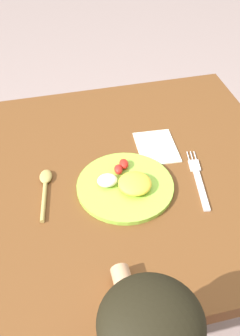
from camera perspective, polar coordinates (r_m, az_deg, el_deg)
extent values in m
plane|color=gray|center=(1.70, -3.69, -19.52)|extent=(8.00, 8.00, 0.00)
cube|color=brown|center=(1.12, -5.29, -2.48)|extent=(1.18, 0.89, 0.04)
cube|color=brown|center=(1.72, 9.70, -0.19)|extent=(0.07, 0.07, 0.69)
cylinder|color=#93CA41|center=(1.08, 0.74, -2.59)|extent=(0.26, 0.26, 0.01)
ellipsoid|color=yellow|center=(1.05, 2.13, -2.20)|extent=(0.09, 0.09, 0.03)
ellipsoid|color=red|center=(1.12, 0.54, 0.59)|extent=(0.03, 0.04, 0.02)
ellipsoid|color=red|center=(1.10, -0.23, -0.21)|extent=(0.03, 0.04, 0.02)
ellipsoid|color=silver|center=(1.06, -1.82, -1.77)|extent=(0.05, 0.05, 0.03)
cube|color=silver|center=(1.09, 11.45, -3.04)|extent=(0.04, 0.15, 0.01)
cube|color=silver|center=(1.16, 10.50, 0.36)|extent=(0.04, 0.05, 0.01)
cylinder|color=silver|center=(1.19, 10.61, 1.70)|extent=(0.01, 0.04, 0.00)
cylinder|color=silver|center=(1.19, 10.13, 1.69)|extent=(0.01, 0.04, 0.00)
cylinder|color=silver|center=(1.19, 9.65, 1.67)|extent=(0.01, 0.04, 0.00)
cylinder|color=tan|center=(1.06, -10.75, -4.75)|extent=(0.03, 0.13, 0.01)
ellipsoid|color=tan|center=(1.12, -10.48, -1.19)|extent=(0.04, 0.06, 0.02)
sphere|color=tan|center=(0.70, 4.25, -22.42)|extent=(0.17, 0.17, 0.17)
ellipsoid|color=black|center=(0.66, 4.43, -21.06)|extent=(0.17, 0.17, 0.09)
cylinder|color=tan|center=(0.85, 1.66, -19.76)|extent=(0.04, 0.21, 0.04)
cube|color=white|center=(1.21, 5.18, 2.97)|extent=(0.12, 0.16, 0.00)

